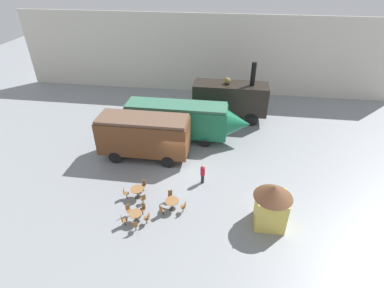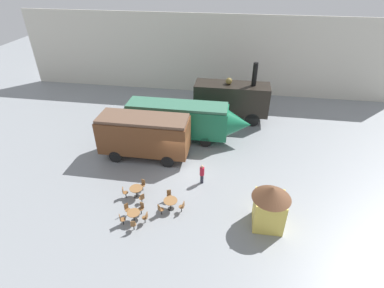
{
  "view_description": "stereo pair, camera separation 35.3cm",
  "coord_description": "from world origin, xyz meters",
  "px_view_note": "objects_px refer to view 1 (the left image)",
  "views": [
    {
      "loc": [
        3.59,
        -18.88,
        14.36
      ],
      "look_at": [
        0.79,
        1.0,
        1.6
      ],
      "focal_mm": 28.0,
      "sensor_mm": 36.0,
      "label": 1
    },
    {
      "loc": [
        3.94,
        -18.83,
        14.36
      ],
      "look_at": [
        0.79,
        1.0,
        1.6
      ],
      "focal_mm": 28.0,
      "sensor_mm": 36.0,
      "label": 2
    }
  ],
  "objects_px": {
    "steam_locomotive": "(230,98)",
    "ticket_kiosk": "(272,203)",
    "streamlined_locomotive": "(186,119)",
    "cafe_table_near": "(135,215)",
    "cafe_table_mid": "(172,202)",
    "cafe_table_far": "(137,190)",
    "cafe_chair_0": "(135,225)",
    "passenger_coach_wooden": "(144,134)",
    "visitor_person": "(203,173)"
  },
  "relations": [
    {
      "from": "visitor_person",
      "to": "steam_locomotive",
      "type": "bearing_deg",
      "value": 81.55
    },
    {
      "from": "cafe_table_near",
      "to": "visitor_person",
      "type": "relative_size",
      "value": 0.51
    },
    {
      "from": "cafe_table_far",
      "to": "ticket_kiosk",
      "type": "height_order",
      "value": "ticket_kiosk"
    },
    {
      "from": "cafe_chair_0",
      "to": "ticket_kiosk",
      "type": "relative_size",
      "value": 0.29
    },
    {
      "from": "cafe_table_near",
      "to": "steam_locomotive",
      "type": "bearing_deg",
      "value": 70.44
    },
    {
      "from": "cafe_chair_0",
      "to": "streamlined_locomotive",
      "type": "bearing_deg",
      "value": -22.47
    },
    {
      "from": "visitor_person",
      "to": "ticket_kiosk",
      "type": "xyz_separation_m",
      "value": [
        4.55,
        -3.37,
        0.81
      ]
    },
    {
      "from": "cafe_table_near",
      "to": "cafe_chair_0",
      "type": "height_order",
      "value": "cafe_chair_0"
    },
    {
      "from": "passenger_coach_wooden",
      "to": "cafe_table_mid",
      "type": "height_order",
      "value": "passenger_coach_wooden"
    },
    {
      "from": "streamlined_locomotive",
      "to": "cafe_table_mid",
      "type": "distance_m",
      "value": 9.18
    },
    {
      "from": "streamlined_locomotive",
      "to": "cafe_chair_0",
      "type": "relative_size",
      "value": 12.56
    },
    {
      "from": "cafe_table_mid",
      "to": "cafe_chair_0",
      "type": "height_order",
      "value": "cafe_chair_0"
    },
    {
      "from": "cafe_table_mid",
      "to": "cafe_table_far",
      "type": "height_order",
      "value": "cafe_table_far"
    },
    {
      "from": "steam_locomotive",
      "to": "ticket_kiosk",
      "type": "distance_m",
      "value": 14.19
    },
    {
      "from": "cafe_table_mid",
      "to": "cafe_table_far",
      "type": "xyz_separation_m",
      "value": [
        -2.6,
        0.79,
        0.02
      ]
    },
    {
      "from": "streamlined_locomotive",
      "to": "cafe_table_near",
      "type": "bearing_deg",
      "value": -98.38
    },
    {
      "from": "streamlined_locomotive",
      "to": "cafe_table_near",
      "type": "height_order",
      "value": "streamlined_locomotive"
    },
    {
      "from": "streamlined_locomotive",
      "to": "visitor_person",
      "type": "height_order",
      "value": "streamlined_locomotive"
    },
    {
      "from": "steam_locomotive",
      "to": "cafe_table_far",
      "type": "bearing_deg",
      "value": -114.69
    },
    {
      "from": "visitor_person",
      "to": "cafe_table_far",
      "type": "bearing_deg",
      "value": -152.59
    },
    {
      "from": "cafe_table_far",
      "to": "streamlined_locomotive",
      "type": "bearing_deg",
      "value": 75.83
    },
    {
      "from": "cafe_table_mid",
      "to": "cafe_chair_0",
      "type": "xyz_separation_m",
      "value": [
        -1.84,
        -2.16,
        -0.1
      ]
    },
    {
      "from": "steam_locomotive",
      "to": "cafe_table_far",
      "type": "height_order",
      "value": "steam_locomotive"
    },
    {
      "from": "streamlined_locomotive",
      "to": "cafe_chair_0",
      "type": "height_order",
      "value": "streamlined_locomotive"
    },
    {
      "from": "ticket_kiosk",
      "to": "cafe_chair_0",
      "type": "bearing_deg",
      "value": -167.37
    },
    {
      "from": "streamlined_locomotive",
      "to": "visitor_person",
      "type": "bearing_deg",
      "value": -70.03
    },
    {
      "from": "cafe_table_far",
      "to": "visitor_person",
      "type": "relative_size",
      "value": 0.57
    },
    {
      "from": "steam_locomotive",
      "to": "ticket_kiosk",
      "type": "relative_size",
      "value": 2.41
    },
    {
      "from": "cafe_table_far",
      "to": "cafe_chair_0",
      "type": "bearing_deg",
      "value": -75.63
    },
    {
      "from": "passenger_coach_wooden",
      "to": "cafe_table_near",
      "type": "xyz_separation_m",
      "value": [
        1.34,
        -7.17,
        -1.57
      ]
    },
    {
      "from": "cafe_table_near",
      "to": "visitor_person",
      "type": "height_order",
      "value": "visitor_person"
    },
    {
      "from": "passenger_coach_wooden",
      "to": "cafe_chair_0",
      "type": "relative_size",
      "value": 8.27
    },
    {
      "from": "cafe_table_near",
      "to": "cafe_table_mid",
      "type": "distance_m",
      "value": 2.49
    },
    {
      "from": "cafe_table_far",
      "to": "visitor_person",
      "type": "xyz_separation_m",
      "value": [
        4.29,
        2.22,
        0.24
      ]
    },
    {
      "from": "steam_locomotive",
      "to": "streamlined_locomotive",
      "type": "bearing_deg",
      "value": -130.24
    },
    {
      "from": "cafe_table_near",
      "to": "streamlined_locomotive",
      "type": "bearing_deg",
      "value": 81.62
    },
    {
      "from": "cafe_table_mid",
      "to": "visitor_person",
      "type": "bearing_deg",
      "value": 60.78
    },
    {
      "from": "cafe_table_mid",
      "to": "cafe_chair_0",
      "type": "bearing_deg",
      "value": -130.45
    },
    {
      "from": "cafe_table_far",
      "to": "cafe_chair_0",
      "type": "relative_size",
      "value": 1.05
    },
    {
      "from": "visitor_person",
      "to": "passenger_coach_wooden",
      "type": "bearing_deg",
      "value": 151.6
    },
    {
      "from": "cafe_table_near",
      "to": "cafe_chair_0",
      "type": "xyz_separation_m",
      "value": [
        0.21,
        -0.75,
        -0.06
      ]
    },
    {
      "from": "steam_locomotive",
      "to": "visitor_person",
      "type": "bearing_deg",
      "value": -98.45
    },
    {
      "from": "cafe_chair_0",
      "to": "cafe_table_near",
      "type": "bearing_deg",
      "value": 0.0
    },
    {
      "from": "steam_locomotive",
      "to": "cafe_table_near",
      "type": "xyz_separation_m",
      "value": [
        -5.3,
        -14.91,
        -1.78
      ]
    },
    {
      "from": "passenger_coach_wooden",
      "to": "cafe_table_near",
      "type": "height_order",
      "value": "passenger_coach_wooden"
    },
    {
      "from": "streamlined_locomotive",
      "to": "cafe_table_far",
      "type": "distance_m",
      "value": 8.64
    },
    {
      "from": "steam_locomotive",
      "to": "cafe_table_far",
      "type": "xyz_separation_m",
      "value": [
        -5.84,
        -12.71,
        -1.73
      ]
    },
    {
      "from": "passenger_coach_wooden",
      "to": "visitor_person",
      "type": "distance_m",
      "value": 5.92
    },
    {
      "from": "passenger_coach_wooden",
      "to": "streamlined_locomotive",
      "type": "bearing_deg",
      "value": 48.85
    },
    {
      "from": "streamlined_locomotive",
      "to": "visitor_person",
      "type": "distance_m",
      "value": 6.53
    }
  ]
}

